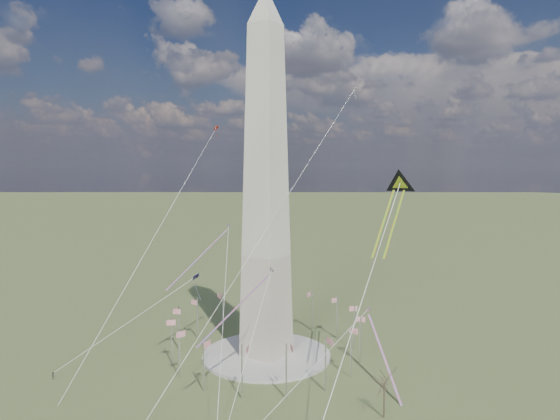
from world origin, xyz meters
The scene contains 13 objects.
ground centered at (0.00, 0.00, 0.00)m, with size 2000.00×2000.00×0.00m, color #455329.
plaza centered at (0.00, 0.00, 0.40)m, with size 36.00×36.00×0.80m, color #A4A096.
washington_monument centered at (0.00, 0.00, 47.95)m, with size 15.56×15.56×100.00m.
flagpole_ring centered at (0.00, 0.00, 7.27)m, with size 54.40×54.40×13.00m.
tree_near centered at (40.43, -14.26, 7.96)m, with size 6.38×6.38×11.17m.
person_west centered at (-36.23, -41.71, 0.91)m, with size 0.88×0.69×1.82m, color gray.
kite_delta_black centered at (36.75, 2.08, 48.26)m, with size 8.43×22.18×18.17m.
kite_diamond_purple centered at (-26.67, 0.32, 18.44)m, with size 1.84×2.79×8.43m.
kite_streamer_left centered at (9.78, -21.72, 23.57)m, with size 6.88×21.34×14.95m.
kite_streamer_mid centered at (-14.73, -7.05, 30.74)m, with size 4.16×23.17×15.93m.
kite_streamer_right centered at (31.48, 4.10, 9.79)m, with size 17.39×18.77×16.61m.
kite_small_red centered at (-42.83, 29.55, 66.78)m, with size 1.49×2.24×4.80m.
kite_small_white centered at (7.16, 40.58, 78.03)m, with size 1.09×1.73×3.86m.
Camera 1 is at (77.93, -111.39, 53.50)m, focal length 32.00 mm.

